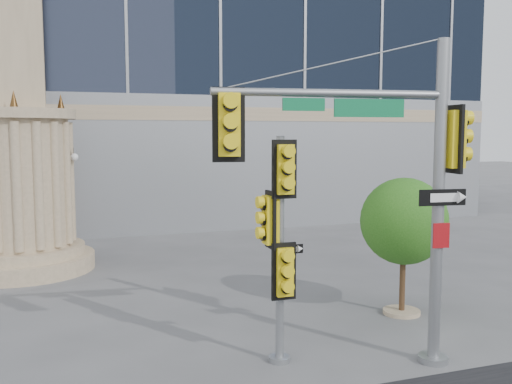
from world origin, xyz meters
name	(u,v)px	position (x,y,z in m)	size (l,w,h in m)	color
ground	(315,346)	(0.00, 0.00, 0.00)	(120.00, 120.00, 0.00)	#545456
monument	(16,96)	(-6.00, 9.00, 5.52)	(4.40, 4.40, 16.60)	tan
main_signal_pole	(384,167)	(0.69, -1.36, 3.76)	(4.68, 1.02, 6.07)	slate
secondary_signal_pole	(280,232)	(-1.04, -0.60, 2.53)	(0.73, 0.55, 4.31)	slate
street_tree	(405,225)	(2.91, 1.22, 2.18)	(2.13, 2.08, 3.31)	tan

